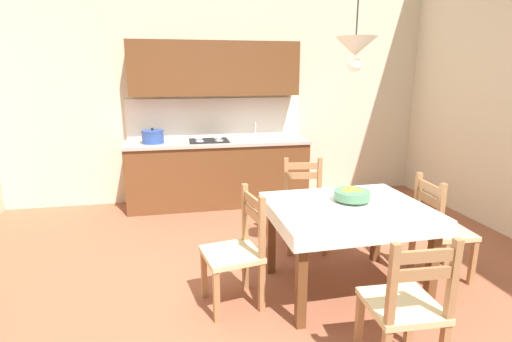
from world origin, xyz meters
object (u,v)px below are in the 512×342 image
(dining_chair_window_side, at_px, (440,230))
(fruit_bowl, at_px, (352,195))
(kitchen_cabinetry, at_px, (217,143))
(dining_chair_tv_side, at_px, (237,252))
(dining_chair_camera_side, at_px, (406,307))
(pendant_lamp, at_px, (355,48))
(dining_chair_kitchen_side, at_px, (304,206))
(dining_table, at_px, (347,220))

(dining_chair_window_side, relative_size, fruit_bowl, 3.10)
(kitchen_cabinetry, relative_size, dining_chair_tv_side, 2.65)
(dining_chair_tv_side, height_order, fruit_bowl, dining_chair_tv_side)
(kitchen_cabinetry, distance_m, dining_chair_camera_side, 3.56)
(pendant_lamp, bearing_deg, dining_chair_kitchen_side, 98.16)
(dining_table, relative_size, pendant_lamp, 1.58)
(dining_table, bearing_deg, fruit_bowl, 48.86)
(dining_table, xyz_separation_m, dining_chair_tv_side, (-0.92, -0.03, -0.18))
(dining_chair_kitchen_side, xyz_separation_m, fruit_bowl, (0.14, -0.81, 0.37))
(dining_chair_kitchen_side, bearing_deg, dining_chair_window_side, -41.15)
(pendant_lamp, bearing_deg, dining_chair_tv_side, -171.14)
(dining_chair_tv_side, height_order, dining_chair_camera_side, same)
(fruit_bowl, height_order, pendant_lamp, pendant_lamp)
(kitchen_cabinetry, xyz_separation_m, pendant_lamp, (0.84, -2.36, 1.13))
(dining_table, distance_m, dining_chair_tv_side, 0.94)
(pendant_lamp, bearing_deg, dining_table, -109.71)
(dining_chair_kitchen_side, bearing_deg, dining_chair_tv_side, -132.94)
(dining_table, distance_m, pendant_lamp, 1.37)
(dining_chair_tv_side, height_order, dining_chair_kitchen_side, same)
(dining_table, height_order, pendant_lamp, pendant_lamp)
(kitchen_cabinetry, relative_size, dining_chair_camera_side, 2.65)
(dining_table, height_order, dining_chair_tv_side, dining_chair_tv_side)
(dining_chair_tv_side, xyz_separation_m, dining_chair_kitchen_side, (0.85, 0.92, 0.00))
(dining_chair_window_side, height_order, fruit_bowl, dining_chair_window_side)
(dining_table, bearing_deg, dining_chair_camera_side, -92.68)
(fruit_bowl, bearing_deg, dining_chair_camera_side, -96.35)
(dining_chair_camera_side, relative_size, fruit_bowl, 3.10)
(dining_table, xyz_separation_m, fruit_bowl, (0.07, 0.08, 0.19))
(dining_chair_window_side, relative_size, dining_chair_kitchen_side, 1.00)
(dining_table, distance_m, dining_chair_window_side, 0.93)
(dining_chair_camera_side, height_order, fruit_bowl, dining_chair_camera_side)
(kitchen_cabinetry, height_order, pendant_lamp, pendant_lamp)
(dining_chair_tv_side, bearing_deg, dining_chair_window_side, 2.05)
(kitchen_cabinetry, height_order, dining_table, kitchen_cabinetry)
(dining_chair_window_side, relative_size, dining_chair_tv_side, 1.00)
(dining_chair_camera_side, bearing_deg, dining_table, 87.32)
(dining_chair_tv_side, relative_size, dining_chair_kitchen_side, 1.00)
(dining_chair_camera_side, distance_m, dining_chair_kitchen_side, 1.85)
(kitchen_cabinetry, bearing_deg, pendant_lamp, -70.35)
(pendant_lamp, bearing_deg, fruit_bowl, -54.18)
(dining_chair_kitchen_side, bearing_deg, fruit_bowl, -80.28)
(dining_chair_window_side, bearing_deg, dining_chair_tv_side, -177.95)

